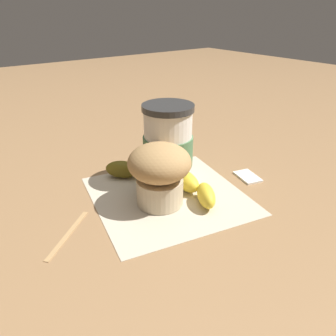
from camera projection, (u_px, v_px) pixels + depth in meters
name	position (u px, v px, depth m)	size (l,w,h in m)	color
ground_plane	(168.00, 196.00, 0.54)	(3.00, 3.00, 0.00)	#936D47
paper_napkin	(168.00, 195.00, 0.54)	(0.24, 0.24, 0.00)	beige
coffee_cup	(168.00, 145.00, 0.56)	(0.09, 0.09, 0.14)	silver
muffin	(160.00, 171.00, 0.49)	(0.10, 0.10, 0.10)	beige
banana	(166.00, 178.00, 0.56)	(0.22, 0.12, 0.03)	yellow
sugar_packet	(248.00, 176.00, 0.59)	(0.05, 0.03, 0.01)	white
wooden_stirrer	(67.00, 233.00, 0.45)	(0.11, 0.01, 0.00)	tan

